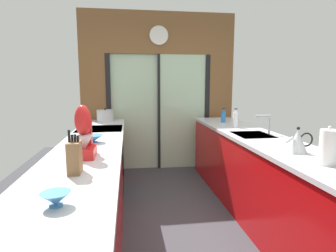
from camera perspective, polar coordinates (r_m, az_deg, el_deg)
name	(u,v)px	position (r m, az deg, el deg)	size (l,w,h in m)	color
ground_plane	(176,213)	(3.47, 1.65, -17.27)	(5.04, 7.60, 0.02)	#38383D
back_wall_unit	(159,82)	(4.90, -1.90, 8.89)	(2.64, 0.12, 2.70)	brown
left_counter_run	(90,194)	(2.83, -15.57, -13.27)	(0.62, 3.80, 0.92)	#AD0C0F
right_counter_run	(262,179)	(3.30, 18.66, -10.25)	(0.62, 3.80, 0.92)	#AD0C0F
sink_faucet	(267,121)	(3.44, 19.44, 0.96)	(0.19, 0.02, 0.23)	#B7BABC
oven_range	(101,163)	(3.89, -13.45, -7.27)	(0.60, 0.60, 0.92)	black
mixing_bowl_near	(56,199)	(1.49, -21.88, -13.58)	(0.15, 0.15, 0.07)	teal
mixing_bowl_far	(93,139)	(2.89, -15.04, -2.49)	(0.21, 0.21, 0.08)	teal
knife_block	(75,157)	(1.94, -18.49, -6.03)	(0.08, 0.14, 0.29)	brown
stand_mixer	(84,137)	(2.33, -16.74, -2.20)	(0.17, 0.27, 0.42)	red
stock_pot	(105,116)	(4.47, -12.65, 2.10)	(0.26, 0.26, 0.21)	#B7BABC
kettle	(298,141)	(2.64, 24.88, -2.78)	(0.26, 0.17, 0.22)	#B7BABC
soap_bottle_near	(236,119)	(3.86, 13.59, 1.33)	(0.07, 0.07, 0.26)	silver
soap_bottle_far	(223,117)	(4.32, 11.19, 1.90)	(0.07, 0.07, 0.22)	#286BB7
paper_towel_roll	(328,148)	(2.33, 29.83, -3.82)	(0.14, 0.14, 0.29)	#B7BABC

